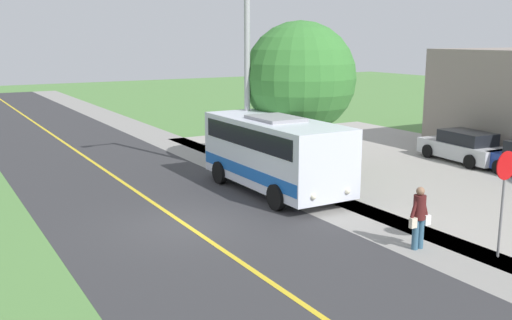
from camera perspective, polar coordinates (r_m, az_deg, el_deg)
The scene contains 10 objects.
ground_plane at distance 18.38m, azimuth -6.81°, elevation -6.36°, with size 120.00×120.00×0.00m, color #548442.
road_surface at distance 18.38m, azimuth -6.81°, elevation -6.35°, with size 8.00×100.00×0.01m, color #333335.
sidewalk at distance 20.89m, azimuth 6.40°, elevation -4.10°, with size 2.40×100.00×0.01m, color gray.
road_centre_line at distance 18.38m, azimuth -6.81°, elevation -6.34°, with size 0.16×100.00×0.00m, color gold.
shuttle_bus_front at distance 21.87m, azimuth 1.89°, elevation 0.92°, with size 2.80×6.94×2.85m.
pedestrian_with_bags at distance 16.64m, azimuth 15.63°, elevation -5.26°, with size 0.72×0.34×1.76m.
stop_sign at distance 16.47m, azimuth 23.07°, elevation -2.32°, with size 0.76×0.07×2.88m.
street_light_pole at distance 24.12m, azimuth -1.11°, elevation 9.85°, with size 1.97×0.24×8.91m.
parked_car_near at distance 29.03m, azimuth 19.66°, elevation 1.20°, with size 2.31×4.54×1.45m.
tree_curbside at distance 25.20m, azimuth 4.32°, elevation 8.00°, with size 4.78×4.78×6.43m.
Camera 1 is at (6.87, 16.06, 5.74)m, focal length 41.00 mm.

